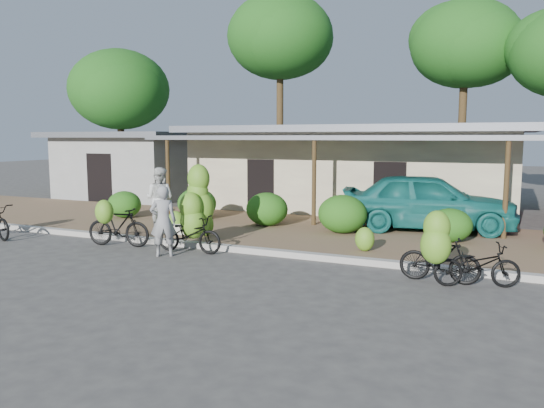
% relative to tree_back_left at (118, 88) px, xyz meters
% --- Properties ---
extents(ground, '(100.00, 100.00, 0.00)m').
position_rel_tree_back_left_xyz_m(ground, '(13.69, -13.11, -5.53)').
color(ground, '#43403E').
rests_on(ground, ground).
extents(sidewalk, '(60.00, 6.00, 0.12)m').
position_rel_tree_back_left_xyz_m(sidewalk, '(13.69, -8.11, -5.47)').
color(sidewalk, brown).
rests_on(sidewalk, ground).
extents(curb, '(60.00, 0.25, 0.15)m').
position_rel_tree_back_left_xyz_m(curb, '(13.69, -11.11, -5.45)').
color(curb, '#A8A399').
rests_on(curb, ground).
extents(shop_main, '(13.00, 8.50, 3.35)m').
position_rel_tree_back_left_xyz_m(shop_main, '(13.69, -2.18, -3.81)').
color(shop_main, beige).
rests_on(shop_main, ground).
extents(shop_grey, '(7.00, 6.00, 3.15)m').
position_rel_tree_back_left_xyz_m(shop_grey, '(2.69, -2.12, -3.91)').
color(shop_grey, '#989893').
rests_on(shop_grey, ground).
extents(tree_back_left, '(5.38, 5.27, 7.53)m').
position_rel_tree_back_left_xyz_m(tree_back_left, '(0.00, 0.00, 0.00)').
color(tree_back_left, '#44341B').
rests_on(tree_back_left, ground).
extents(tree_far_center, '(5.54, 5.44, 10.23)m').
position_rel_tree_back_left_xyz_m(tree_far_center, '(8.00, 3.00, 2.62)').
color(tree_far_center, '#44341B').
rests_on(tree_far_center, ground).
extents(tree_center_right, '(5.09, 4.96, 9.12)m').
position_rel_tree_back_left_xyz_m(tree_center_right, '(17.00, 3.50, 1.69)').
color(tree_center_right, '#44341B').
rests_on(tree_center_right, ground).
extents(hedge_0, '(1.20, 1.08, 0.93)m').
position_rel_tree_back_left_xyz_m(hedge_0, '(7.14, -8.30, -4.94)').
color(hedge_0, '#2F6216').
rests_on(hedge_0, sidewalk).
extents(hedge_1, '(1.36, 1.23, 1.06)m').
position_rel_tree_back_left_xyz_m(hedge_1, '(9.60, -7.49, -4.88)').
color(hedge_1, '#2F6216').
rests_on(hedge_1, sidewalk).
extents(hedge_2, '(1.36, 1.22, 1.06)m').
position_rel_tree_back_left_xyz_m(hedge_2, '(12.39, -7.78, -4.88)').
color(hedge_2, '#2F6216').
rests_on(hedge_2, sidewalk).
extents(hedge_3, '(1.44, 1.30, 1.12)m').
position_rel_tree_back_left_xyz_m(hedge_3, '(14.95, -8.04, -4.85)').
color(hedge_3, '#2F6216').
rests_on(hedge_3, sidewalk).
extents(hedge_4, '(1.16, 1.04, 0.91)m').
position_rel_tree_back_left_xyz_m(hedge_4, '(17.97, -8.13, -4.96)').
color(hedge_4, '#2F6216').
rests_on(hedge_4, sidewalk).
extents(bike_left, '(1.86, 1.26, 1.34)m').
position_rel_tree_back_left_xyz_m(bike_left, '(9.88, -11.88, -4.93)').
color(bike_left, black).
rests_on(bike_left, ground).
extents(bike_center, '(1.84, 1.22, 2.22)m').
position_rel_tree_back_left_xyz_m(bike_center, '(12.00, -11.42, -4.67)').
color(bike_center, black).
rests_on(bike_center, ground).
extents(bike_right, '(1.60, 1.13, 1.54)m').
position_rel_tree_back_left_xyz_m(bike_right, '(18.17, -12.17, -4.87)').
color(bike_right, black).
rests_on(bike_right, ground).
extents(bike_far_right, '(1.75, 1.10, 0.87)m').
position_rel_tree_back_left_xyz_m(bike_far_right, '(18.88, -12.01, -5.09)').
color(bike_far_right, black).
rests_on(bike_far_right, ground).
extents(loose_banana_a, '(0.52, 0.44, 0.65)m').
position_rel_tree_back_left_xyz_m(loose_banana_a, '(10.50, -10.05, -5.08)').
color(loose_banana_a, '#68A228').
rests_on(loose_banana_a, sidewalk).
extents(loose_banana_b, '(0.53, 0.45, 0.67)m').
position_rel_tree_back_left_xyz_m(loose_banana_b, '(11.53, -10.13, -5.08)').
color(loose_banana_b, '#68A228').
rests_on(loose_banana_b, sidewalk).
extents(loose_banana_c, '(0.48, 0.41, 0.60)m').
position_rel_tree_back_left_xyz_m(loose_banana_c, '(16.19, -10.22, -5.11)').
color(loose_banana_c, '#68A228').
rests_on(loose_banana_c, sidewalk).
extents(sack_near, '(0.91, 0.54, 0.30)m').
position_rel_tree_back_left_xyz_m(sack_near, '(10.68, -10.07, -5.26)').
color(sack_near, silver).
rests_on(sack_near, sidewalk).
extents(sack_far, '(0.84, 0.73, 0.28)m').
position_rel_tree_back_left_xyz_m(sack_far, '(10.18, -10.05, -5.27)').
color(sack_far, silver).
rests_on(sack_far, sidewalk).
extents(vendor, '(0.76, 0.70, 1.75)m').
position_rel_tree_back_left_xyz_m(vendor, '(11.69, -12.30, -4.65)').
color(vendor, gray).
rests_on(vendor, ground).
extents(bystander, '(0.99, 0.81, 1.90)m').
position_rel_tree_back_left_xyz_m(bystander, '(9.73, -9.76, -4.46)').
color(bystander, silver).
rests_on(bystander, sidewalk).
extents(teal_van, '(5.42, 2.95, 1.75)m').
position_rel_tree_back_left_xyz_m(teal_van, '(17.14, -6.51, -4.54)').
color(teal_van, '#176A64').
rests_on(teal_van, sidewalk).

